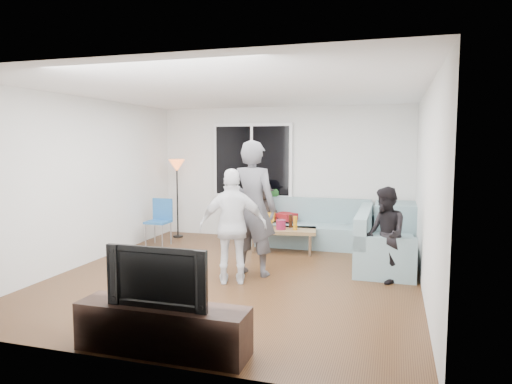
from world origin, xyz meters
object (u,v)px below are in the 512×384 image
(sofa_right_section, at_px, (386,238))
(spectator_back, at_px, (263,212))
(tv_console, at_px, (163,329))
(sofa_back_section, at_px, (306,223))
(side_chair, at_px, (158,223))
(player_left, at_px, (253,208))
(spectator_right, at_px, (385,235))
(player_right, at_px, (233,226))
(floor_lamp, at_px, (177,199))
(coffee_table, at_px, (284,240))
(television, at_px, (161,275))

(sofa_right_section, xyz_separation_m, spectator_back, (-2.28, 1.05, 0.15))
(sofa_right_section, bearing_deg, tv_console, 153.44)
(sofa_back_section, relative_size, side_chair, 2.67)
(player_left, bearing_deg, spectator_right, -166.65)
(player_right, bearing_deg, tv_console, 72.35)
(floor_lamp, bearing_deg, spectator_back, 1.21)
(floor_lamp, height_order, spectator_back, floor_lamp)
(coffee_table, distance_m, player_right, 2.11)
(coffee_table, height_order, television, television)
(sofa_right_section, relative_size, television, 2.08)
(television, bearing_deg, spectator_back, 94.82)
(player_left, height_order, player_right, player_left)
(sofa_right_section, bearing_deg, player_left, 121.58)
(television, bearing_deg, floor_lamp, 114.75)
(spectator_back, bearing_deg, side_chair, -146.63)
(coffee_table, distance_m, spectator_back, 0.91)
(side_chair, distance_m, player_right, 2.79)
(coffee_table, relative_size, player_left, 0.57)
(coffee_table, relative_size, player_right, 0.71)
(player_right, distance_m, television, 2.17)
(spectator_back, distance_m, television, 4.82)
(side_chair, height_order, spectator_back, spectator_back)
(floor_lamp, bearing_deg, coffee_table, -13.82)
(side_chair, relative_size, spectator_right, 0.66)
(coffee_table, bearing_deg, floor_lamp, 166.18)
(spectator_right, height_order, spectator_back, spectator_right)
(player_left, xyz_separation_m, tv_console, (-0.05, -2.63, -0.75))
(coffee_table, distance_m, player_left, 1.74)
(spectator_back, relative_size, television, 1.20)
(side_chair, relative_size, television, 0.90)
(coffee_table, xyz_separation_m, player_right, (-0.24, -2.02, 0.58))
(coffee_table, relative_size, spectator_right, 0.84)
(floor_lamp, bearing_deg, player_left, -43.61)
(side_chair, xyz_separation_m, player_left, (2.24, -1.33, 0.54))
(spectator_right, distance_m, spectator_back, 3.02)
(sofa_back_section, height_order, tv_console, sofa_back_section)
(sofa_back_section, distance_m, spectator_right, 2.44)
(player_left, bearing_deg, sofa_back_section, -92.88)
(side_chair, distance_m, tv_console, 4.53)
(coffee_table, xyz_separation_m, side_chair, (-2.35, -0.23, 0.23))
(television, bearing_deg, tv_console, 0.00)
(coffee_table, distance_m, floor_lamp, 2.49)
(spectator_back, bearing_deg, sofa_back_section, 6.04)
(floor_lamp, distance_m, spectator_back, 1.80)
(coffee_table, height_order, spectator_back, spectator_back)
(floor_lamp, distance_m, player_right, 3.35)
(coffee_table, height_order, player_left, player_left)
(player_left, xyz_separation_m, television, (-0.05, -2.63, -0.25))
(side_chair, bearing_deg, spectator_back, 25.82)
(sofa_right_section, distance_m, player_left, 2.21)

